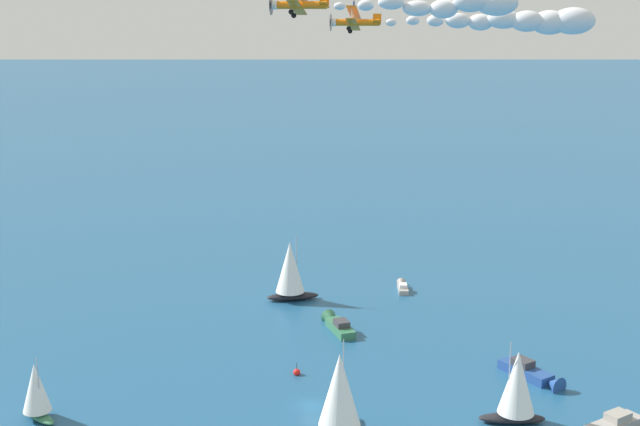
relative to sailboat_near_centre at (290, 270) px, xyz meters
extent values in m
plane|color=#1E517A|center=(-43.93, -9.83, -5.83)|extent=(2000.00, 2000.00, 0.00)
ellipsoid|color=black|center=(0.13, -0.42, -5.13)|extent=(5.57, 10.27, 1.39)
cylinder|color=#B2B2B7|center=(0.35, -1.13, 1.25)|extent=(0.14, 0.14, 11.38)
cone|color=white|center=(-0.02, 0.06, 0.68)|extent=(6.81, 6.81, 9.67)
ellipsoid|color=#33704C|center=(-52.23, 25.86, -5.34)|extent=(5.63, 6.71, 0.97)
cylinder|color=#B2B2B7|center=(-52.54, 25.44, -0.90)|extent=(0.14, 0.14, 7.93)
cone|color=white|center=(-52.03, 26.13, -1.29)|extent=(5.30, 5.30, 6.74)
cube|color=#9E9993|center=(-46.27, -49.87, -5.13)|extent=(7.75, 8.46, 1.39)
cube|color=gray|center=(-45.85, -50.37, -3.91)|extent=(3.67, 3.77, 1.05)
cube|color=#23478C|center=(-30.05, -40.39, -5.12)|extent=(8.57, 7.92, 1.42)
cone|color=#23478C|center=(-34.16, -43.92, -5.12)|extent=(3.57, 3.63, 2.83)
cube|color=#38383D|center=(-29.54, -39.96, -3.88)|extent=(3.83, 3.74, 1.06)
cube|color=#9E9993|center=(7.88, -21.04, -5.37)|extent=(5.91, 2.43, 0.92)
cone|color=#9E9993|center=(11.38, -20.67, -5.37)|extent=(1.66, 1.98, 1.84)
cube|color=silver|center=(7.45, -21.09, -4.56)|extent=(2.16, 1.68, 0.69)
cylinder|color=#B2B2B7|center=(-50.82, -14.88, 1.25)|extent=(0.14, 0.14, 11.38)
cone|color=white|center=(-52.00, -14.53, 0.68)|extent=(6.78, 6.78, 9.68)
cube|color=#33704C|center=(-15.47, -11.01, -5.16)|extent=(8.68, 6.02, 1.34)
cone|color=#33704C|center=(-10.87, -8.80, -5.16)|extent=(3.08, 3.33, 2.67)
cube|color=#38383D|center=(-16.04, -11.28, -3.99)|extent=(3.56, 3.19, 1.00)
ellipsoid|color=black|center=(-45.48, -36.92, -5.21)|extent=(3.30, 9.03, 1.24)
cylinder|color=#B2B2B7|center=(-45.54, -36.26, 0.49)|extent=(0.14, 0.14, 10.16)
cone|color=white|center=(-45.43, -37.36, -0.02)|extent=(5.30, 5.30, 8.63)
sphere|color=red|center=(-33.78, -6.26, -5.44)|extent=(1.10, 1.10, 1.10)
cylinder|color=black|center=(-33.78, -6.26, -4.39)|extent=(0.08, 0.08, 1.00)
cylinder|color=orange|center=(-52.10, -9.67, 48.12)|extent=(1.20, 6.42, 1.08)
cylinder|color=white|center=(-52.04, -6.77, 48.12)|extent=(1.22, 0.62, 1.21)
cylinder|color=#4C4C51|center=(-52.03, -6.35, 48.12)|extent=(2.76, 0.10, 2.76)
cube|color=orange|center=(-52.15, -9.37, 47.86)|extent=(7.07, 1.43, 1.73)
cylinder|color=white|center=(-51.09, -9.39, 48.45)|extent=(0.46, 0.11, 1.60)
cylinder|color=white|center=(-49.51, -9.42, 48.09)|extent=(0.46, 0.11, 1.60)
cube|color=orange|center=(-52.03, -12.52, 48.66)|extent=(0.39, 1.11, 1.19)
cube|color=orange|center=(-52.15, -12.52, 48.12)|extent=(2.47, 0.95, 0.64)
cylinder|color=black|center=(-53.18, -8.85, 47.35)|extent=(0.26, 0.60, 0.61)
cylinder|color=black|center=(-51.43, -8.88, 46.95)|extent=(0.26, 0.60, 0.61)
ellipsoid|color=silver|center=(-52.51, -14.33, 47.98)|extent=(1.18, 1.36, 1.05)
ellipsoid|color=silver|center=(-52.00, -17.27, 48.08)|extent=(1.73, 1.91, 1.53)
ellipsoid|color=silver|center=(-52.50, -20.19, 48.39)|extent=(2.20, 3.07, 1.94)
ellipsoid|color=silver|center=(-52.07, -23.13, 47.74)|extent=(2.45, 3.43, 2.15)
ellipsoid|color=silver|center=(-52.12, -26.06, 47.67)|extent=(2.93, 3.27, 2.59)
ellipsoid|color=silver|center=(-52.62, -28.98, 48.50)|extent=(3.34, 3.94, 2.95)
ellipsoid|color=silver|center=(-52.09, -31.92, 48.31)|extent=(3.94, 4.82, 3.48)
cylinder|color=orange|center=(-35.86, -14.82, 46.02)|extent=(1.20, 6.42, 1.08)
cylinder|color=white|center=(-35.81, -11.92, 46.02)|extent=(1.22, 0.62, 1.21)
cylinder|color=#4C4C51|center=(-35.80, -11.50, 46.02)|extent=(2.76, 0.10, 2.76)
cube|color=orange|center=(-35.92, -14.51, 45.76)|extent=(7.07, 1.43, 1.73)
cube|color=orange|center=(-35.56, -14.52, 47.33)|extent=(7.07, 1.43, 1.73)
cylinder|color=white|center=(-38.19, -14.47, 47.11)|extent=(0.46, 0.11, 1.60)
cylinder|color=white|center=(-36.61, -14.50, 46.75)|extent=(0.46, 0.11, 1.60)
cylinder|color=white|center=(-34.86, -14.53, 46.34)|extent=(0.46, 0.11, 1.60)
cylinder|color=white|center=(-33.28, -14.56, 45.98)|extent=(0.46, 0.11, 1.60)
cube|color=orange|center=(-35.79, -17.67, 46.55)|extent=(0.39, 1.11, 1.19)
cube|color=orange|center=(-35.92, -17.66, 46.02)|extent=(2.47, 0.95, 0.64)
cylinder|color=black|center=(-36.95, -13.99, 45.25)|extent=(0.26, 0.60, 0.61)
cylinder|color=black|center=(-35.20, -14.03, 44.84)|extent=(0.26, 0.60, 0.61)
cylinder|color=#262628|center=(-35.45, -14.52, 47.77)|extent=(0.28, 0.09, 0.90)
cylinder|color=#1E4CB2|center=(-35.55, -14.52, 47.80)|extent=(0.30, 0.14, 0.79)
cylinder|color=#1E4CB2|center=(-35.36, -14.52, 47.75)|extent=(0.30, 0.14, 0.79)
cube|color=#1E4CB2|center=(-35.31, -14.53, 48.41)|extent=(0.45, 0.21, 0.58)
sphere|color=brown|center=(-35.22, -14.53, 48.78)|extent=(0.21, 0.21, 0.21)
cylinder|color=#1E4CB2|center=(-35.73, -14.52, 48.63)|extent=(0.59, 0.10, 0.22)
cylinder|color=#1E4CB2|center=(-34.83, -14.53, 48.42)|extent=(0.59, 0.10, 0.22)
ellipsoid|color=silver|center=(-35.79, -19.48, 46.01)|extent=(1.33, 1.46, 1.18)
ellipsoid|color=silver|center=(-35.89, -22.41, 46.29)|extent=(1.68, 1.82, 1.48)
ellipsoid|color=silver|center=(-36.10, -25.34, 46.26)|extent=(2.10, 2.27, 1.86)
ellipsoid|color=silver|center=(-35.96, -28.27, 46.26)|extent=(2.75, 3.30, 2.43)
ellipsoid|color=silver|center=(-35.85, -31.20, 46.07)|extent=(2.99, 3.35, 2.65)
ellipsoid|color=silver|center=(-36.43, -34.12, 46.42)|extent=(3.33, 4.54, 2.93)
ellipsoid|color=silver|center=(-36.64, -37.05, 46.20)|extent=(3.75, 4.29, 3.32)
ellipsoid|color=silver|center=(-36.07, -39.99, 46.04)|extent=(4.32, 4.90, 3.82)
ellipsoid|color=silver|center=(-36.23, -42.92, 46.24)|extent=(4.77, 5.69, 4.21)
camera|label=1|loc=(-151.25, -24.19, 47.19)|focal=47.68mm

